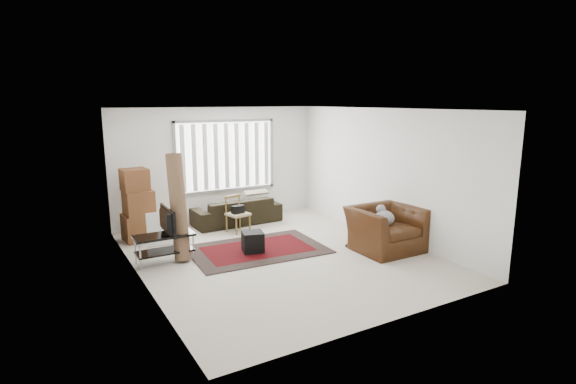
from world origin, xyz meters
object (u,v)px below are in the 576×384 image
at_px(sofa, 237,207).
at_px(side_chair, 237,212).
at_px(tv_stand, 164,242).
at_px(moving_boxes, 138,207).
at_px(armchair, 387,226).

xyz_separation_m(sofa, side_chair, (-0.26, -0.64, 0.05)).
distance_m(tv_stand, moving_boxes, 1.62).
height_order(tv_stand, moving_boxes, moving_boxes).
distance_m(tv_stand, side_chair, 2.21).
xyz_separation_m(side_chair, armchair, (1.99, -2.59, 0.04)).
xyz_separation_m(tv_stand, moving_boxes, (-0.10, 1.58, 0.32)).
relative_size(side_chair, armchair, 0.61).
bearing_deg(sofa, tv_stand, 37.75).
bearing_deg(side_chair, tv_stand, -162.33).
bearing_deg(tv_stand, armchair, -20.65).
relative_size(sofa, armchair, 1.56).
bearing_deg(armchair, tv_stand, 160.02).
xyz_separation_m(moving_boxes, side_chair, (2.01, -0.47, -0.25)).
xyz_separation_m(sofa, armchair, (1.72, -3.22, 0.09)).
height_order(moving_boxes, armchair, moving_boxes).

